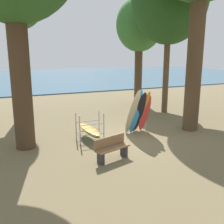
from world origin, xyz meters
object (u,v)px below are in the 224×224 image
object	(u,v)px
tree_far_left_back	(18,3)
board_storage_rack	(90,130)
park_bench	(112,148)
leaning_board_pile	(139,113)
tree_far_right_back	(139,26)
tree_mid_behind	(169,0)

from	to	relation	value
tree_far_left_back	board_storage_rack	xyz separation A→B (m)	(2.08, -6.73, -6.22)
tree_far_left_back	park_bench	bearing A→B (deg)	-76.71
leaning_board_pile	park_bench	xyz separation A→B (m)	(-2.40, -2.32, -0.59)
tree_far_right_back	park_bench	size ratio (longest dim) A/B	5.38
tree_far_left_back	leaning_board_pile	bearing A→B (deg)	-56.09
tree_far_right_back	tree_far_left_back	bearing A→B (deg)	-177.79
tree_far_right_back	park_bench	xyz separation A→B (m)	(-6.27, -9.40, -5.29)
tree_far_left_back	park_bench	xyz separation A→B (m)	(2.14, -9.07, -6.24)
tree_mid_behind	tree_far_right_back	size ratio (longest dim) A/B	1.22
park_bench	tree_far_left_back	bearing A→B (deg)	103.29
tree_far_right_back	park_bench	world-z (taller)	tree_far_right_back
leaning_board_pile	board_storage_rack	distance (m)	2.52
tree_far_right_back	board_storage_rack	xyz separation A→B (m)	(-6.33, -7.05, -5.27)
tree_far_left_back	tree_far_right_back	size ratio (longest dim) A/B	1.10
tree_mid_behind	tree_far_left_back	bearing A→B (deg)	158.04
tree_far_left_back	park_bench	size ratio (longest dim) A/B	5.94
tree_mid_behind	park_bench	xyz separation A→B (m)	(-6.22, -5.70, -6.47)
tree_far_right_back	board_storage_rack	bearing A→B (deg)	-131.91
tree_mid_behind	tree_far_right_back	world-z (taller)	tree_mid_behind
leaning_board_pile	park_bench	bearing A→B (deg)	-135.99
tree_far_left_back	tree_far_right_back	xyz separation A→B (m)	(8.41, 0.32, -0.95)
leaning_board_pile	board_storage_rack	bearing A→B (deg)	179.30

